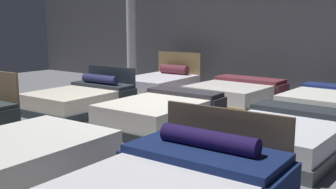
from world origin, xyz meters
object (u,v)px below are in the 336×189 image
object	(u,v)px
bed_7	(236,93)
support_pillar	(131,25)
bed_1	(20,158)
bed_8	(332,104)
bed_3	(81,100)
bed_4	(161,114)
bed_5	(285,135)
bed_6	(160,84)

from	to	relation	value
bed_7	support_pillar	size ratio (longest dim) A/B	0.60
bed_1	bed_8	bearing A→B (deg)	67.83
bed_3	bed_7	xyz separation A→B (m)	(2.13, 2.69, -0.01)
bed_1	bed_3	world-z (taller)	bed_3
bed_7	support_pillar	xyz separation A→B (m)	(-3.87, 0.81, 1.52)
bed_4	bed_7	bearing A→B (deg)	89.04
bed_3	bed_8	world-z (taller)	bed_3
bed_5	support_pillar	distance (m)	7.16
bed_5	bed_6	xyz separation A→B (m)	(-4.33, 2.72, 0.01)
bed_3	bed_6	xyz separation A→B (m)	(-0.04, 2.68, -0.00)
bed_3	bed_6	size ratio (longest dim) A/B	0.98
bed_6	bed_4	bearing A→B (deg)	-54.26
bed_4	bed_1	bearing A→B (deg)	-89.44
bed_1	bed_6	bearing A→B (deg)	110.24
bed_4	bed_5	world-z (taller)	bed_4
bed_1	bed_8	distance (m)	5.88
bed_1	support_pillar	distance (m)	7.59
bed_3	bed_6	bearing A→B (deg)	89.56
bed_3	bed_4	size ratio (longest dim) A/B	0.98
bed_6	bed_7	size ratio (longest dim) A/B	0.98
bed_7	bed_8	bearing A→B (deg)	2.93
bed_3	bed_8	bearing A→B (deg)	31.13
bed_6	bed_7	bearing A→B (deg)	-2.13
bed_1	bed_6	world-z (taller)	bed_6
bed_6	bed_1	bearing A→B (deg)	-70.44
bed_6	bed_8	size ratio (longest dim) A/B	1.00
bed_6	support_pillar	distance (m)	2.42
bed_4	bed_3	bearing A→B (deg)	177.41
bed_3	support_pillar	xyz separation A→B (m)	(-1.74, 3.50, 1.51)
support_pillar	bed_6	bearing A→B (deg)	-25.83
bed_5	bed_8	bearing A→B (deg)	93.40
bed_4	bed_5	xyz separation A→B (m)	(2.17, 0.03, -0.02)
bed_8	bed_6	bearing A→B (deg)	-177.17
bed_3	bed_7	size ratio (longest dim) A/B	0.96
bed_3	bed_1	bearing A→B (deg)	-53.70
bed_5	support_pillar	world-z (taller)	support_pillar
bed_8	support_pillar	size ratio (longest dim) A/B	0.58
bed_8	support_pillar	xyz separation A→B (m)	(-5.97, 0.81, 1.52)
bed_4	bed_7	xyz separation A→B (m)	(0.01, 2.76, -0.02)
bed_1	bed_4	world-z (taller)	bed_4
bed_1	bed_3	xyz separation A→B (m)	(-2.18, 2.82, 0.01)
bed_1	bed_4	distance (m)	2.75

